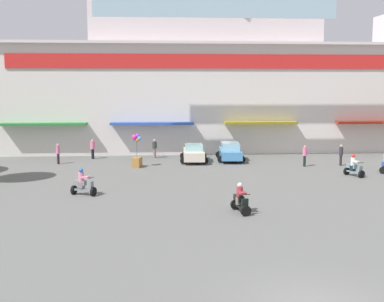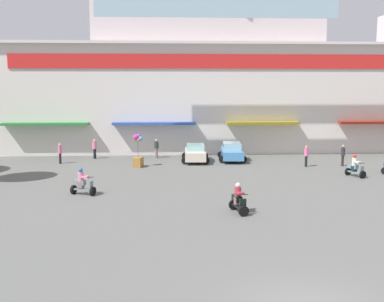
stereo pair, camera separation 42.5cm
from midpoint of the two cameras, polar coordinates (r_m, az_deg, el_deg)
name	(u,v)px [view 1 (the left image)]	position (r m, az deg, el deg)	size (l,w,h in m)	color
ground_plane	(240,200)	(26.41, 5.36, -5.84)	(128.00, 128.00, 0.00)	#5F605C
colonial_building	(202,62)	(48.99, 1.01, 10.57)	(38.18, 17.72, 20.33)	silver
parked_car_0	(194,153)	(38.94, -0.11, -0.23)	(2.36, 4.06, 1.44)	beige
parked_car_1	(230,152)	(39.67, 4.28, -0.06)	(2.42, 4.28, 1.52)	#4485BD
scooter_rider_2	(240,200)	(23.66, 5.32, -5.92)	(0.84, 1.52, 1.50)	black
scooter_rider_3	(354,167)	(34.55, 18.50, -1.87)	(1.08, 1.53, 1.54)	black
scooter_rider_4	(83,184)	(27.97, -13.37, -3.90)	(1.52, 1.04, 1.56)	black
pedestrian_0	(155,147)	(41.04, -4.80, 0.44)	(0.47, 0.47, 1.64)	#7D5F65
pedestrian_1	(341,154)	(38.74, 17.13, -0.29)	(0.32, 0.32, 1.66)	#292125
pedestrian_2	(58,152)	(39.35, -16.06, -0.15)	(0.43, 0.43, 1.64)	black
pedestrian_3	(305,154)	(37.67, 13.04, -0.41)	(0.37, 0.37, 1.63)	black
pedestrian_4	(93,148)	(41.38, -12.12, 0.36)	(0.44, 0.44, 1.66)	black
balloon_vendor_cart	(137,154)	(36.65, -6.96, -0.41)	(0.81, 1.02, 2.55)	#9F7035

